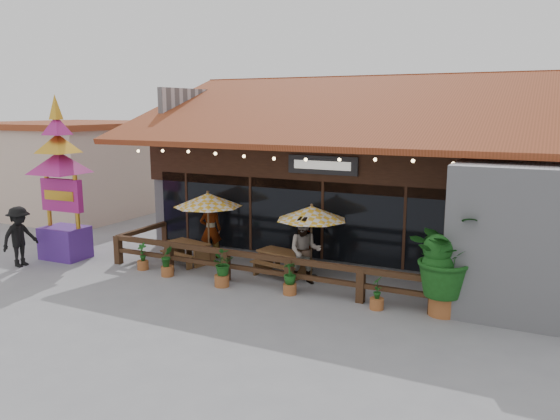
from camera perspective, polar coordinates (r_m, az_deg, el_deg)
The scene contains 19 objects.
ground at distance 15.15m, azimuth 3.52°, elevation -8.15°, with size 100.00×100.00×0.00m, color gray.
restaurant_building at distance 20.71m, azimuth 11.37°, elevation 3.00°, with size 15.50×14.73×6.09m.
patio_railing at distance 15.71m, azimuth -4.47°, elevation -5.12°, with size 10.00×2.60×0.92m.
neighbor_building at distance 28.26m, azimuth -20.52°, elevation 4.37°, with size 8.40×8.40×4.22m.
umbrella_left at distance 17.28m, azimuth -7.55°, elevation 1.03°, with size 2.55×2.55×2.32m.
umbrella_right at distance 15.56m, azimuth 3.32°, elevation -0.35°, with size 2.09×2.09×2.19m.
picnic_table_left at distance 17.64m, azimuth -9.50°, elevation -4.03°, with size 1.65×1.51×0.67m.
picnic_table_right at distance 16.17m, azimuth 0.30°, elevation -5.13°, with size 1.71×1.55×0.71m.
thai_sign_tower at distance 18.85m, azimuth -22.03°, elevation 4.17°, with size 2.17×2.17×5.69m.
tropical_plant at distance 13.38m, azimuth 16.89°, elevation -4.72°, with size 2.30×2.37×2.50m.
diner_a at distance 17.99m, azimuth -7.26°, elevation -2.07°, with size 0.69×0.45×1.89m, color #381E12.
diner_b at distance 15.25m, azimuth 2.61°, elevation -4.26°, with size 0.93×0.72×1.91m, color #381E12.
diner_c at distance 16.45m, azimuth 2.67°, elevation -3.68°, with size 0.95×0.39×1.62m, color #381E12.
pedestrian at distance 18.76m, azimuth -25.56°, elevation -2.52°, with size 1.22×0.70×1.89m, color black.
planter_a at distance 17.22m, azimuth -14.16°, elevation -4.92°, with size 0.34×0.34×0.84m.
planter_b at distance 16.39m, azimuth -11.71°, elevation -5.40°, with size 0.40×0.43×0.91m.
planter_c at distance 15.18m, azimuth -6.13°, elevation -5.93°, with size 0.70×0.63×1.00m.
planter_d at distance 14.51m, azimuth 1.04°, elevation -7.22°, with size 0.47×0.47×0.88m.
planter_e at distance 13.71m, azimuth 10.10°, elevation -8.76°, with size 0.34×0.34×0.84m.
Camera 1 is at (5.51, -13.25, 4.85)m, focal length 35.00 mm.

